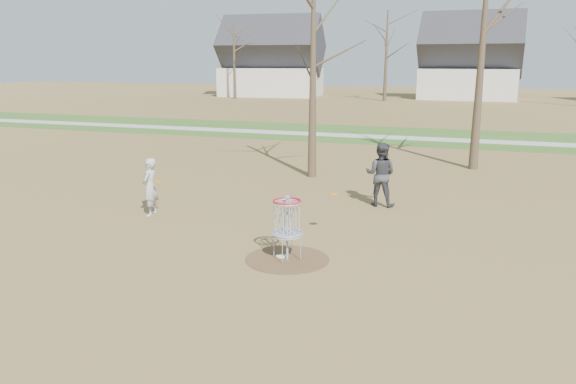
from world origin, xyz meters
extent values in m
plane|color=brown|center=(0.00, 0.00, 0.00)|extent=(160.00, 160.00, 0.00)
cube|color=#2D5119|center=(0.00, 21.00, 0.01)|extent=(160.00, 8.00, 0.01)
cube|color=#9E9E99|center=(0.00, 20.00, 0.01)|extent=(160.00, 1.50, 0.01)
cylinder|color=#47331E|center=(0.00, 0.00, 0.01)|extent=(1.80, 1.80, 0.01)
imported|color=#AFAFAF|center=(-4.65, 2.09, 0.79)|extent=(0.44, 0.61, 1.57)
imported|color=#37373C|center=(1.05, 5.17, 0.92)|extent=(0.93, 0.74, 1.85)
cylinder|color=white|center=(-0.17, 0.08, 0.02)|extent=(0.22, 0.22, 0.02)
cylinder|color=orange|center=(0.49, 1.88, 1.05)|extent=(0.22, 0.22, 0.07)
cylinder|color=orange|center=(-4.30, 1.95, 1.00)|extent=(0.22, 0.22, 0.02)
cylinder|color=#9EA3AD|center=(0.00, 0.00, 0.68)|extent=(0.05, 0.05, 1.35)
cylinder|color=#9EA3AD|center=(0.00, 0.00, 0.55)|extent=(0.64, 0.64, 0.04)
torus|color=#9EA3AD|center=(0.00, 0.00, 1.25)|extent=(0.60, 0.60, 0.04)
torus|color=red|center=(0.00, 0.00, 1.28)|extent=(0.60, 0.60, 0.04)
cone|color=#382B1E|center=(-2.00, 8.50, 3.75)|extent=(0.32, 0.32, 7.50)
cone|color=#382B1E|center=(3.50, 12.00, 4.25)|extent=(0.36, 0.36, 8.50)
cone|color=#382B1E|center=(-22.00, 46.00, 4.00)|extent=(0.36, 0.36, 8.00)
cone|color=#382B1E|center=(-6.00, 48.00, 4.50)|extent=(0.40, 0.40, 9.00)
cube|color=silver|center=(-20.00, 52.00, 1.60)|extent=(11.46, 7.75, 3.20)
pyramid|color=#2D2D33|center=(-20.00, 52.00, 4.98)|extent=(12.01, 7.79, 3.55)
cube|color=silver|center=(2.00, 54.00, 1.60)|extent=(10.24, 7.34, 3.20)
pyramid|color=#2D2D33|center=(2.00, 54.00, 4.98)|extent=(10.74, 7.36, 3.55)
camera|label=1|loc=(3.70, -10.65, 4.13)|focal=35.00mm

